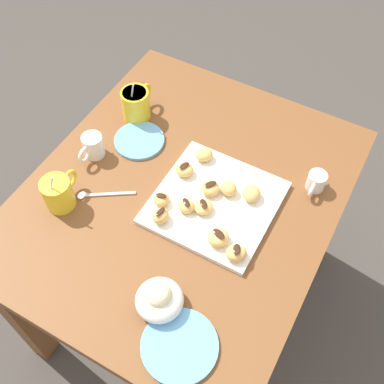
# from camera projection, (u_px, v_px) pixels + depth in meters

# --- Properties ---
(ground_plane) EXTENTS (8.00, 8.00, 0.00)m
(ground_plane) POSITION_uv_depth(u_px,v_px,m) (185.00, 295.00, 1.89)
(ground_plane) COLOR #423D38
(dining_table) EXTENTS (0.98, 0.82, 0.70)m
(dining_table) POSITION_uv_depth(u_px,v_px,m) (183.00, 218.00, 1.42)
(dining_table) COLOR brown
(dining_table) RESTS_ON ground_plane
(pastry_plate_square) EXTENTS (0.32, 0.32, 0.02)m
(pastry_plate_square) POSITION_uv_depth(u_px,v_px,m) (215.00, 203.00, 1.29)
(pastry_plate_square) COLOR white
(pastry_plate_square) RESTS_ON dining_table
(coffee_mug_yellow_left) EXTENTS (0.12, 0.08, 0.14)m
(coffee_mug_yellow_left) POSITION_uv_depth(u_px,v_px,m) (58.00, 192.00, 1.26)
(coffee_mug_yellow_left) COLOR yellow
(coffee_mug_yellow_left) RESTS_ON dining_table
(coffee_mug_yellow_right) EXTENTS (0.13, 0.08, 0.15)m
(coffee_mug_yellow_right) POSITION_uv_depth(u_px,v_px,m) (136.00, 103.00, 1.45)
(coffee_mug_yellow_right) COLOR yellow
(coffee_mug_yellow_right) RESTS_ON dining_table
(cream_pitcher_white) EXTENTS (0.10, 0.06, 0.07)m
(cream_pitcher_white) POSITION_uv_depth(u_px,v_px,m) (92.00, 146.00, 1.37)
(cream_pitcher_white) COLOR white
(cream_pitcher_white) RESTS_ON dining_table
(ice_cream_bowl) EXTENTS (0.11, 0.11, 0.09)m
(ice_cream_bowl) POSITION_uv_depth(u_px,v_px,m) (159.00, 299.00, 1.10)
(ice_cream_bowl) COLOR white
(ice_cream_bowl) RESTS_ON dining_table
(chocolate_sauce_pitcher) EXTENTS (0.09, 0.05, 0.06)m
(chocolate_sauce_pitcher) POSITION_uv_depth(u_px,v_px,m) (316.00, 181.00, 1.30)
(chocolate_sauce_pitcher) COLOR white
(chocolate_sauce_pitcher) RESTS_ON dining_table
(saucer_sky_left) EXTENTS (0.18, 0.18, 0.01)m
(saucer_sky_left) POSITION_uv_depth(u_px,v_px,m) (180.00, 346.00, 1.07)
(saucer_sky_left) COLOR #66A8DB
(saucer_sky_left) RESTS_ON dining_table
(saucer_sky_right) EXTENTS (0.15, 0.15, 0.01)m
(saucer_sky_right) POSITION_uv_depth(u_px,v_px,m) (139.00, 140.00, 1.43)
(saucer_sky_right) COLOR #66A8DB
(saucer_sky_right) RESTS_ON dining_table
(loose_spoon_near_saucer) EXTENTS (0.10, 0.14, 0.01)m
(loose_spoon_near_saucer) POSITION_uv_depth(u_px,v_px,m) (99.00, 195.00, 1.31)
(loose_spoon_near_saucer) COLOR silver
(loose_spoon_near_saucer) RESTS_ON dining_table
(beignet_0) EXTENTS (0.07, 0.07, 0.04)m
(beignet_0) POSITION_uv_depth(u_px,v_px,m) (218.00, 238.00, 1.20)
(beignet_0) COLOR #E5B260
(beignet_0) RESTS_ON pastry_plate_square
(chocolate_drizzle_0) EXTENTS (0.03, 0.04, 0.00)m
(chocolate_drizzle_0) POSITION_uv_depth(u_px,v_px,m) (219.00, 234.00, 1.18)
(chocolate_drizzle_0) COLOR #381E11
(chocolate_drizzle_0) RESTS_ON beignet_0
(beignet_1) EXTENTS (0.06, 0.06, 0.03)m
(beignet_1) POSITION_uv_depth(u_px,v_px,m) (210.00, 188.00, 1.29)
(beignet_1) COLOR #E5B260
(beignet_1) RESTS_ON pastry_plate_square
(chocolate_drizzle_1) EXTENTS (0.04, 0.04, 0.00)m
(chocolate_drizzle_1) POSITION_uv_depth(u_px,v_px,m) (210.00, 184.00, 1.27)
(chocolate_drizzle_1) COLOR #381E11
(chocolate_drizzle_1) RESTS_ON beignet_1
(beignet_2) EXTENTS (0.06, 0.06, 0.03)m
(beignet_2) POSITION_uv_depth(u_px,v_px,m) (161.00, 199.00, 1.27)
(beignet_2) COLOR #E5B260
(beignet_2) RESTS_ON pastry_plate_square
(chocolate_drizzle_2) EXTENTS (0.02, 0.03, 0.00)m
(chocolate_drizzle_2) POSITION_uv_depth(u_px,v_px,m) (161.00, 196.00, 1.25)
(chocolate_drizzle_2) COLOR #381E11
(chocolate_drizzle_2) RESTS_ON beignet_2
(beignet_3) EXTENTS (0.07, 0.07, 0.03)m
(beignet_3) POSITION_uv_depth(u_px,v_px,m) (236.00, 253.00, 1.17)
(beignet_3) COLOR #E5B260
(beignet_3) RESTS_ON pastry_plate_square
(chocolate_drizzle_3) EXTENTS (0.04, 0.03, 0.00)m
(chocolate_drizzle_3) POSITION_uv_depth(u_px,v_px,m) (237.00, 249.00, 1.16)
(chocolate_drizzle_3) COLOR #381E11
(chocolate_drizzle_3) RESTS_ON beignet_3
(beignet_4) EXTENTS (0.06, 0.06, 0.04)m
(beignet_4) POSITION_uv_depth(u_px,v_px,m) (229.00, 188.00, 1.28)
(beignet_4) COLOR #E5B260
(beignet_4) RESTS_ON pastry_plate_square
(beignet_5) EXTENTS (0.05, 0.04, 0.04)m
(beignet_5) POSITION_uv_depth(u_px,v_px,m) (160.00, 216.00, 1.23)
(beignet_5) COLOR #E5B260
(beignet_5) RESTS_ON pastry_plate_square
(chocolate_drizzle_5) EXTENTS (0.03, 0.02, 0.00)m
(chocolate_drizzle_5) POSITION_uv_depth(u_px,v_px,m) (159.00, 211.00, 1.22)
(chocolate_drizzle_5) COLOR #381E11
(chocolate_drizzle_5) RESTS_ON beignet_5
(beignet_6) EXTENTS (0.07, 0.07, 0.03)m
(beignet_6) POSITION_uv_depth(u_px,v_px,m) (205.00, 155.00, 1.35)
(beignet_6) COLOR #E5B260
(beignet_6) RESTS_ON pastry_plate_square
(beignet_7) EXTENTS (0.05, 0.05, 0.03)m
(beignet_7) POSITION_uv_depth(u_px,v_px,m) (184.00, 170.00, 1.32)
(beignet_7) COLOR #E5B260
(beignet_7) RESTS_ON pastry_plate_square
(chocolate_drizzle_7) EXTENTS (0.04, 0.03, 0.00)m
(chocolate_drizzle_7) POSITION_uv_depth(u_px,v_px,m) (184.00, 166.00, 1.31)
(chocolate_drizzle_7) COLOR #381E11
(chocolate_drizzle_7) RESTS_ON beignet_7
(beignet_8) EXTENTS (0.06, 0.06, 0.03)m
(beignet_8) POSITION_uv_depth(u_px,v_px,m) (203.00, 207.00, 1.25)
(beignet_8) COLOR #E5B260
(beignet_8) RESTS_ON pastry_plate_square
(chocolate_drizzle_8) EXTENTS (0.04, 0.04, 0.00)m
(chocolate_drizzle_8) POSITION_uv_depth(u_px,v_px,m) (204.00, 204.00, 1.24)
(chocolate_drizzle_8) COLOR #381E11
(chocolate_drizzle_8) RESTS_ON beignet_8
(beignet_9) EXTENTS (0.07, 0.07, 0.04)m
(beignet_9) POSITION_uv_depth(u_px,v_px,m) (252.00, 193.00, 1.28)
(beignet_9) COLOR #E5B260
(beignet_9) RESTS_ON pastry_plate_square
(beignet_10) EXTENTS (0.06, 0.06, 0.03)m
(beignet_10) POSITION_uv_depth(u_px,v_px,m) (186.00, 206.00, 1.25)
(beignet_10) COLOR #E5B260
(beignet_10) RESTS_ON pastry_plate_square
(chocolate_drizzle_10) EXTENTS (0.03, 0.03, 0.00)m
(chocolate_drizzle_10) POSITION_uv_depth(u_px,v_px,m) (186.00, 203.00, 1.24)
(chocolate_drizzle_10) COLOR #381E11
(chocolate_drizzle_10) RESTS_ON beignet_10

